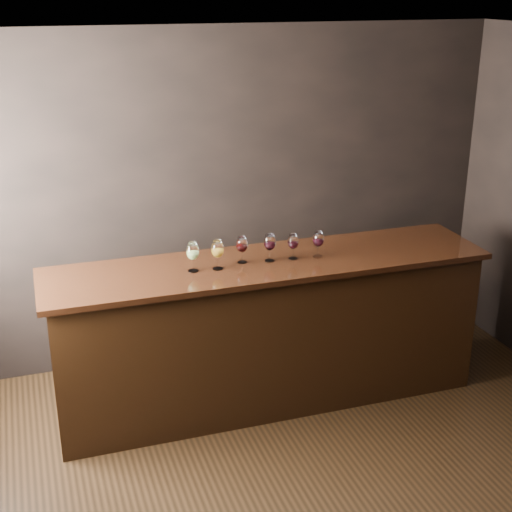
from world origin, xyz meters
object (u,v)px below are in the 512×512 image
object	(u,v)px
glass_red_a	(242,245)
glass_red_d	(318,240)
bar_counter	(268,334)
glass_red_c	(293,242)
glass_white	(193,252)
glass_red_b	(270,243)
back_bar_shelf	(229,314)
glass_amber	(217,250)

from	to	relation	value
glass_red_a	glass_red_d	size ratio (longest dim) A/B	1.00
bar_counter	glass_red_a	xyz separation A→B (m)	(-0.19, 0.03, 0.74)
glass_red_c	bar_counter	bearing A→B (deg)	175.62
glass_white	glass_red_b	world-z (taller)	glass_white
glass_red_c	back_bar_shelf	bearing A→B (deg)	110.19
bar_counter	glass_white	size ratio (longest dim) A/B	15.04
back_bar_shelf	glass_white	xyz separation A→B (m)	(-0.48, -0.77, 0.91)
glass_white	glass_red_b	distance (m)	0.58
bar_counter	glass_red_c	distance (m)	0.76
glass_red_c	glass_white	bearing A→B (deg)	-179.97
glass_white	glass_amber	distance (m)	0.18
back_bar_shelf	glass_red_d	xyz separation A→B (m)	(0.47, -0.79, 0.90)
glass_white	glass_red_d	distance (m)	0.96
glass_red_b	glass_red_c	world-z (taller)	glass_red_b
glass_red_a	glass_red_c	world-z (taller)	glass_red_a
glass_white	back_bar_shelf	bearing A→B (deg)	57.85
glass_red_a	glass_red_c	bearing A→B (deg)	-7.16
back_bar_shelf	glass_red_c	size ratio (longest dim) A/B	11.82
bar_counter	back_bar_shelf	world-z (taller)	bar_counter
glass_red_b	glass_red_d	bearing A→B (deg)	-5.67
glass_white	glass_red_d	bearing A→B (deg)	-1.43
glass_red_b	glass_red_c	xyz separation A→B (m)	(0.18, -0.01, -0.01)
back_bar_shelf	glass_red_d	world-z (taller)	glass_red_d
back_bar_shelf	glass_amber	xyz separation A→B (m)	(-0.30, -0.78, 0.91)
back_bar_shelf	bar_counter	bearing A→B (deg)	-82.86
glass_red_a	glass_white	bearing A→B (deg)	-172.77
bar_counter	glass_red_c	world-z (taller)	glass_red_c
glass_white	glass_red_b	bearing A→B (deg)	1.27
glass_red_a	glass_red_d	bearing A→B (deg)	-7.18
bar_counter	glass_red_d	world-z (taller)	glass_red_d
glass_red_a	glass_red_d	world-z (taller)	same
glass_white	glass_amber	world-z (taller)	glass_amber
glass_white	glass_red_d	world-z (taller)	glass_white
glass_amber	glass_red_d	bearing A→B (deg)	-0.67
glass_white	glass_amber	xyz separation A→B (m)	(0.18, -0.01, 0.00)
back_bar_shelf	glass_red_d	size ratio (longest dim) A/B	11.39
bar_counter	glass_red_c	bearing A→B (deg)	-3.70
back_bar_shelf	glass_white	world-z (taller)	glass_white
glass_red_b	glass_white	bearing A→B (deg)	-178.73
glass_amber	back_bar_shelf	bearing A→B (deg)	68.76
glass_amber	glass_white	bearing A→B (deg)	175.28
glass_red_a	glass_red_d	distance (m)	0.58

